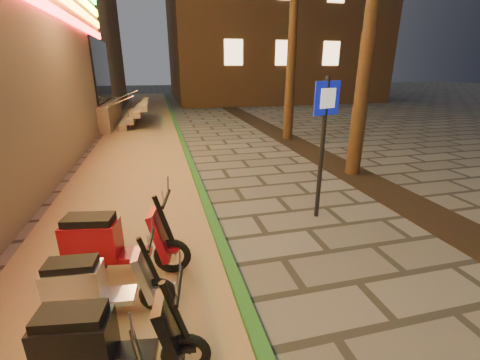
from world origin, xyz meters
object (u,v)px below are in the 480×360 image
object	(u,v)px
scooter_7	(103,342)
scooter_9	(112,242)
pedestrian_sign	(324,130)
scooter_8	(95,285)

from	to	relation	value
scooter_7	scooter_9	xyz separation A→B (m)	(-0.13, 1.82, 0.06)
pedestrian_sign	scooter_8	xyz separation A→B (m)	(-3.95, -1.96, -1.35)
scooter_8	scooter_7	bearing A→B (deg)	-71.37
scooter_8	scooter_9	xyz separation A→B (m)	(0.10, 0.86, 0.09)
scooter_7	scooter_8	world-z (taller)	scooter_7
pedestrian_sign	scooter_8	size ratio (longest dim) A/B	1.84
pedestrian_sign	scooter_9	bearing A→B (deg)	178.86
scooter_7	scooter_8	bearing A→B (deg)	111.88
pedestrian_sign	scooter_7	size ratio (longest dim) A/B	1.74
scooter_7	scooter_9	size ratio (longest dim) A/B	0.90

